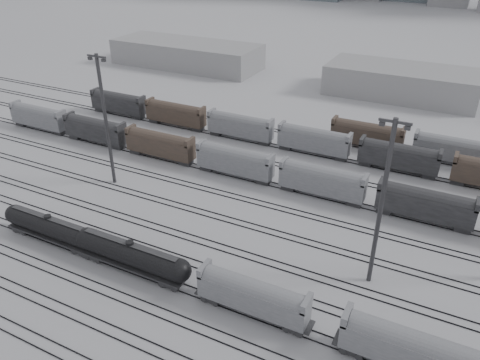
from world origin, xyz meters
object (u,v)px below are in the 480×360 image
at_px(hopper_car_a, 253,295).
at_px(hopper_car_b, 413,349).
at_px(light_mast_c, 382,202).
at_px(tank_car_b, 131,255).
at_px(tank_car_a, 50,227).

xyz_separation_m(hopper_car_a, hopper_car_b, (18.34, 0.00, 0.19)).
relative_size(hopper_car_a, light_mast_c, 0.61).
height_order(tank_car_b, hopper_car_a, hopper_car_a).
bearing_deg(hopper_car_b, tank_car_a, 180.00).
distance_m(tank_car_b, hopper_car_a, 18.25).
distance_m(tank_car_b, light_mast_c, 33.47).
distance_m(tank_car_b, hopper_car_b, 36.60).
xyz_separation_m(tank_car_a, hopper_car_a, (33.38, 0.00, 0.58)).
distance_m(hopper_car_b, light_mast_c, 17.08).
bearing_deg(hopper_car_a, tank_car_a, 180.00).
relative_size(tank_car_b, light_mast_c, 0.81).
distance_m(tank_car_a, light_mast_c, 47.37).
bearing_deg(tank_car_b, hopper_car_b, 0.00).
bearing_deg(light_mast_c, tank_car_b, -156.76).
distance_m(tank_car_a, hopper_car_a, 33.39).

